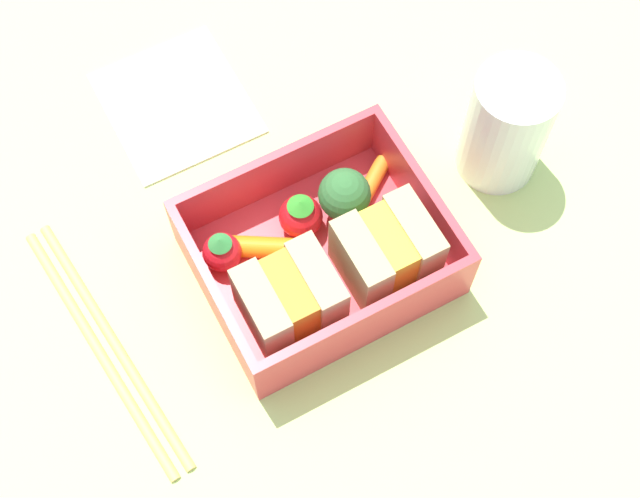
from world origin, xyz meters
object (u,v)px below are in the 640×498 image
broccoli_floret (344,195)px  strawberry_left (222,251)px  carrot_stick_far_left (368,189)px  sandwich_left (386,251)px  folded_napkin (176,102)px  sandwich_center_left (290,298)px  drinking_glass (507,126)px  chopstick_pair (105,345)px  carrot_stick_left (266,247)px  strawberry_far_left (306,213)px

broccoli_floret → strawberry_left: bearing=-5.0°
carrot_stick_far_left → strawberry_left: 11.26cm
sandwich_left → folded_napkin: bearing=-70.7°
sandwich_left → sandwich_center_left: size_ratio=1.00×
sandwich_left → drinking_glass: drinking_glass is taller
chopstick_pair → broccoli_floret: bearing=-177.9°
sandwich_center_left → broccoli_floret: (-6.60, -4.75, 0.35)cm
carrot_stick_left → folded_napkin: (0.26, -14.81, -1.74)cm
chopstick_pair → folded_napkin: 19.62cm
sandwich_center_left → strawberry_left: bearing=-67.5°
sandwich_left → carrot_stick_far_left: size_ratio=1.14×
sandwich_left → drinking_glass: size_ratio=0.64×
strawberry_left → sandwich_left: bearing=149.6°
sandwich_center_left → strawberry_far_left: (-3.96, -5.32, -0.87)cm
sandwich_center_left → broccoli_floret: 8.14cm
carrot_stick_left → chopstick_pair: size_ratio=0.23×
carrot_stick_far_left → broccoli_floret: size_ratio=1.10×
carrot_stick_left → drinking_glass: drinking_glass is taller
sandwich_left → strawberry_far_left: size_ratio=1.63×
drinking_glass → folded_napkin: drinking_glass is taller
strawberry_left → folded_napkin: (-2.58, -14.00, -2.45)cm
sandwich_left → carrot_stick_far_left: sandwich_left is taller
chopstick_pair → folded_napkin: chopstick_pair is taller
strawberry_far_left → chopstick_pair: (15.74, 1.26, -2.48)cm
sandwich_center_left → folded_napkin: sandwich_center_left is taller
sandwich_left → chopstick_pair: (18.92, -4.06, -3.35)cm
sandwich_center_left → folded_napkin: 19.83cm
sandwich_center_left → carrot_stick_far_left: bearing=-148.6°
strawberry_far_left → sandwich_left: bearing=120.8°
strawberry_far_left → folded_napkin: 14.89cm
sandwich_left → chopstick_pair: sandwich_left is taller
chopstick_pair → strawberry_far_left: bearing=-175.4°
sandwich_center_left → strawberry_far_left: sandwich_center_left is taller
strawberry_left → chopstick_pair: strawberry_left is taller
strawberry_left → chopstick_pair: (9.50, 1.46, -2.30)cm
sandwich_left → chopstick_pair: size_ratio=0.29×
sandwich_left → strawberry_far_left: 6.26cm
carrot_stick_left → chopstick_pair: carrot_stick_left is taller
broccoli_floret → carrot_stick_left: bearing=0.4°
broccoli_floret → folded_napkin: bearing=-66.9°
chopstick_pair → drinking_glass: drinking_glass is taller
sandwich_left → chopstick_pair: 19.64cm
broccoli_floret → carrot_stick_far_left: bearing=-163.3°
sandwich_center_left → strawberry_left: sandwich_center_left is taller
folded_napkin → strawberry_far_left: bearing=104.5°
broccoli_floret → strawberry_left: broccoli_floret is taller
folded_napkin → carrot_stick_left: bearing=91.0°
sandwich_center_left → carrot_stick_left: 5.05cm
drinking_glass → broccoli_floret: bearing=-3.8°
sandwich_center_left → chopstick_pair: 12.91cm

